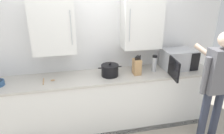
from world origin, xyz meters
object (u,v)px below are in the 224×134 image
microwave_oven (177,59)px  knife_block (137,67)px  thermos_flask (154,63)px  person_figure (216,82)px  stock_pot (110,70)px  wooden_spoon (48,81)px

microwave_oven → knife_block: 0.73m
thermos_flask → person_figure: size_ratio=0.16×
knife_block → stock_pot: bearing=176.3°
thermos_flask → knife_block: size_ratio=0.84×
microwave_oven → person_figure: (0.19, -0.73, -0.08)m
stock_pot → knife_block: bearing=-3.7°
microwave_oven → knife_block: bearing=-173.7°
microwave_oven → wooden_spoon: bearing=-178.3°
wooden_spoon → knife_block: 1.34m
thermos_flask → wooden_spoon: bearing=-178.9°
stock_pot → microwave_oven: bearing=2.6°
knife_block → person_figure: person_figure is taller
microwave_oven → wooden_spoon: 2.07m
person_figure → stock_pot: bearing=153.0°
microwave_oven → person_figure: 0.76m
wooden_spoon → thermos_flask: size_ratio=0.75×
knife_block → microwave_oven: bearing=6.3°
thermos_flask → stock_pot: bearing=-178.4°
thermos_flask → stock_pot: thermos_flask is taller
thermos_flask → stock_pot: 0.74m
microwave_oven → wooden_spoon: microwave_oven is taller
stock_pot → knife_block: 0.43m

